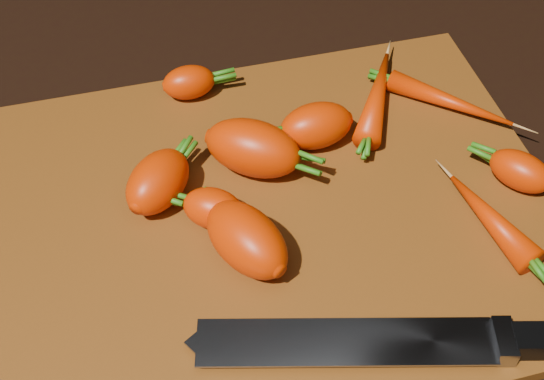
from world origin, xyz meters
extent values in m
cube|color=black|center=(0.00, 0.00, -0.01)|extent=(2.00, 2.00, 0.01)
cube|color=brown|center=(0.00, 0.00, 0.01)|extent=(0.50, 0.40, 0.01)
ellipsoid|color=red|center=(-0.09, 0.04, 0.04)|extent=(0.08, 0.08, 0.05)
ellipsoid|color=red|center=(-0.05, 0.00, 0.03)|extent=(0.06, 0.06, 0.04)
ellipsoid|color=red|center=(-0.01, 0.06, 0.04)|extent=(0.10, 0.09, 0.05)
ellipsoid|color=red|center=(-0.03, -0.04, 0.04)|extent=(0.08, 0.10, 0.05)
ellipsoid|color=red|center=(0.06, 0.07, 0.03)|extent=(0.07, 0.05, 0.04)
ellipsoid|color=red|center=(-0.04, 0.17, 0.03)|extent=(0.05, 0.03, 0.03)
ellipsoid|color=red|center=(0.22, -0.02, 0.03)|extent=(0.06, 0.07, 0.03)
ellipsoid|color=red|center=(0.13, 0.11, 0.03)|extent=(0.09, 0.13, 0.03)
ellipsoid|color=red|center=(0.20, 0.08, 0.02)|extent=(0.11, 0.11, 0.02)
ellipsoid|color=red|center=(0.17, -0.06, 0.03)|extent=(0.05, 0.11, 0.03)
cube|color=gray|center=(-0.09, -0.12, 0.02)|extent=(0.23, 0.09, 0.00)
cube|color=gray|center=(0.02, -0.15, 0.02)|extent=(0.02, 0.04, 0.02)
cube|color=black|center=(0.09, -0.16, 0.02)|extent=(0.13, 0.05, 0.02)
cylinder|color=#B2B2B7|center=(0.07, -0.16, 0.03)|extent=(0.01, 0.01, 0.00)
camera|label=1|loc=(-0.11, -0.41, 0.52)|focal=50.00mm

